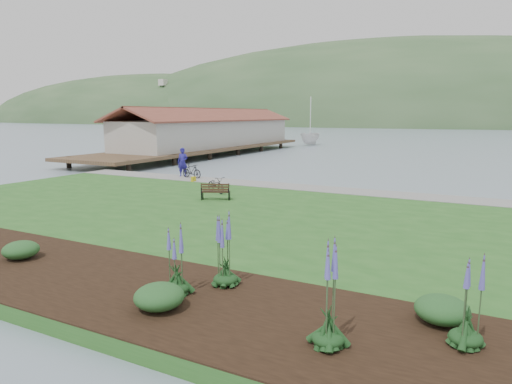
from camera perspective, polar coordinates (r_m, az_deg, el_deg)
ground at (r=21.07m, az=-1.08°, el=-3.17°), size 600.00×600.00×0.00m
lawn at (r=19.34m, az=-3.93°, el=-3.76°), size 34.00×20.00×0.40m
shoreline_path at (r=27.14m, az=5.90°, el=0.58°), size 34.00×2.20×0.03m
garden_bed at (r=11.52m, az=-11.61°, el=-12.28°), size 24.00×4.40×0.04m
pier_pavilion at (r=54.49m, az=-5.76°, el=7.50°), size 8.00×36.00×5.40m
park_bench at (r=23.18m, az=-5.09°, el=0.10°), size 1.55×1.13×0.89m
person at (r=31.99m, az=-9.16°, el=3.99°), size 0.97×0.78×2.36m
bicycle_a at (r=25.27m, az=-5.03°, el=0.92°), size 1.35×1.80×0.90m
bicycle_b at (r=31.27m, az=-8.05°, el=2.61°), size 0.66×1.66×0.98m
sailboat at (r=70.44m, az=6.75°, el=5.82°), size 9.29×9.44×23.29m
pannier at (r=29.69m, az=-7.83°, el=1.61°), size 0.23×0.32×0.32m
echium_0 at (r=11.12m, az=-9.93°, el=-8.97°), size 0.62×0.62×1.82m
echium_1 at (r=11.47m, az=-3.89°, el=-7.36°), size 0.62×0.62×2.09m
echium_2 at (r=8.67m, az=9.14°, el=-13.38°), size 0.62×0.62×2.15m
echium_3 at (r=9.46m, az=25.01°, el=-12.61°), size 0.62×0.62×2.14m
shrub_0 at (r=15.40m, az=-27.33°, el=-6.44°), size 1.04×1.04×0.52m
shrub_1 at (r=10.54m, az=-12.01°, el=-12.66°), size 1.12×1.12×0.56m
shrub_2 at (r=10.44m, az=22.25°, el=-13.45°), size 1.11×1.11×0.56m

